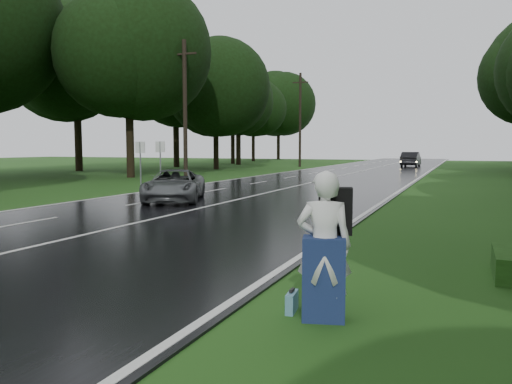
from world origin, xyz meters
TOP-DOWN VIEW (x-y plane):
  - ground at (0.00, 0.00)m, footprint 160.00×160.00m
  - road at (0.00, 20.00)m, footprint 12.00×140.00m
  - lane_center at (0.00, 20.00)m, footprint 0.12×140.00m
  - grey_car at (-2.15, 8.81)m, footprint 3.79×5.11m
  - far_car at (3.19, 49.50)m, footprint 1.83×5.04m
  - hitchhiker at (7.19, -2.49)m, footprint 0.81×0.76m
  - suitcase at (6.70, -2.38)m, footprint 0.16×0.40m
  - utility_pole_mid at (-8.50, 20.41)m, footprint 1.80×0.28m
  - utility_pole_far at (-8.50, 45.47)m, footprint 1.80×0.28m
  - road_sign_a at (-7.20, 13.54)m, footprint 0.61×0.10m
  - road_sign_b at (-7.20, 15.44)m, footprint 0.62×0.10m
  - tree_left_d at (-13.99, 21.75)m, footprint 10.43×10.43m
  - tree_left_e at (-14.44, 36.38)m, footprint 8.53×8.53m
  - tree_left_f at (-17.76, 48.97)m, footprint 9.06×9.06m

SIDE VIEW (x-z plane):
  - ground at x=0.00m, z-range 0.00..0.00m
  - utility_pole_mid at x=-8.50m, z-range -4.64..4.64m
  - utility_pole_far at x=-8.50m, z-range -5.24..5.24m
  - road_sign_a at x=-7.20m, z-range -1.27..1.27m
  - road_sign_b at x=-7.20m, z-range -1.28..1.28m
  - tree_left_d at x=-13.99m, z-range -8.15..8.15m
  - tree_left_e at x=-14.44m, z-range -6.67..6.67m
  - tree_left_f at x=-17.76m, z-range -7.08..7.08m
  - road at x=0.00m, z-range 0.00..0.04m
  - lane_center at x=0.00m, z-range 0.04..0.05m
  - suitcase at x=6.70m, z-range 0.00..0.27m
  - grey_car at x=-2.15m, z-range 0.04..1.33m
  - far_car at x=3.19m, z-range 0.04..1.69m
  - hitchhiker at x=7.19m, z-range -0.07..1.89m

